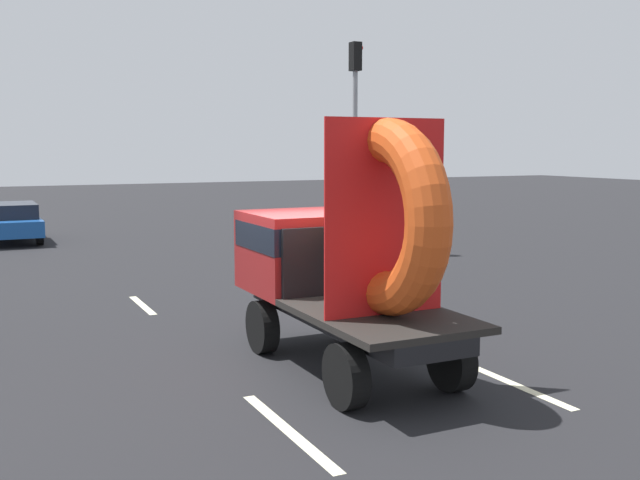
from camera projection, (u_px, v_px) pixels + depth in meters
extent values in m
plane|color=black|center=(306.00, 357.00, 12.32)|extent=(120.00, 120.00, 0.00)
cylinder|color=black|center=(262.00, 327.00, 12.52)|extent=(0.28, 0.89, 0.89)
cylinder|color=black|center=(351.00, 317.00, 13.26)|extent=(0.28, 0.89, 0.89)
cylinder|color=black|center=(346.00, 376.00, 9.82)|extent=(0.28, 0.89, 0.89)
cylinder|color=black|center=(451.00, 360.00, 10.56)|extent=(0.28, 0.89, 0.89)
cube|color=black|center=(348.00, 314.00, 11.51)|extent=(1.30, 4.86, 0.25)
cube|color=maroon|center=(308.00, 251.00, 12.73)|extent=(2.00, 1.89, 1.35)
cube|color=black|center=(309.00, 234.00, 12.65)|extent=(2.02, 1.80, 0.44)
cube|color=black|center=(379.00, 315.00, 10.64)|extent=(2.00, 2.96, 0.10)
cube|color=black|center=(334.00, 261.00, 11.85)|extent=(1.80, 0.08, 1.10)
torus|color=#D84C19|center=(386.00, 217.00, 10.33)|extent=(0.62, 2.76, 2.76)
cube|color=red|center=(386.00, 217.00, 10.33)|extent=(1.90, 0.03, 2.76)
cylinder|color=black|center=(32.00, 228.00, 28.83)|extent=(0.23, 0.67, 0.67)
cylinder|color=black|center=(39.00, 236.00, 26.32)|extent=(0.23, 0.67, 0.67)
cube|color=#194C99|center=(12.00, 225.00, 27.19)|extent=(1.88, 4.38, 0.57)
cube|color=black|center=(11.00, 210.00, 27.03)|extent=(1.69, 2.45, 0.52)
cylinder|color=gray|center=(355.00, 163.00, 24.09)|extent=(0.16, 0.16, 5.89)
cube|color=black|center=(355.00, 57.00, 23.67)|extent=(0.30, 0.36, 0.90)
sphere|color=red|center=(360.00, 48.00, 23.71)|extent=(0.20, 0.20, 0.20)
cube|color=beige|center=(288.00, 430.00, 9.11)|extent=(0.16, 2.78, 0.01)
cube|color=beige|center=(142.00, 305.00, 16.31)|extent=(0.16, 2.08, 0.01)
cube|color=beige|center=(504.00, 380.00, 11.08)|extent=(0.16, 2.88, 0.01)
cube|color=beige|center=(302.00, 294.00, 17.60)|extent=(0.16, 2.82, 0.01)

